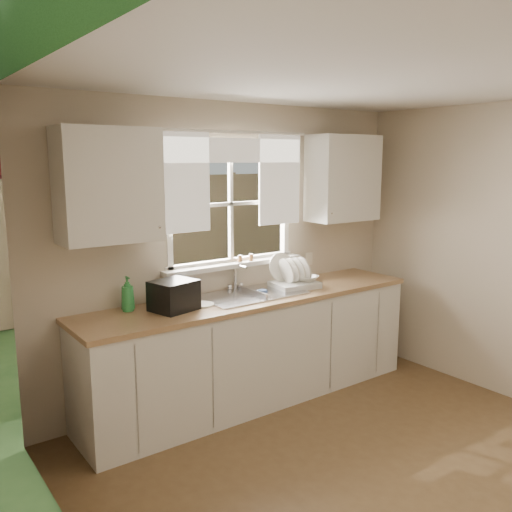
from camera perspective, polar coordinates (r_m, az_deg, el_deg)
ground at (r=3.76m, az=16.34°, el=-22.94°), size 4.00×4.00×0.00m
room_walls at (r=3.23m, az=18.36°, el=-4.60°), size 3.62×4.02×2.50m
ceiling at (r=3.20m, az=18.70°, el=18.09°), size 3.60×4.00×0.02m
window at (r=4.66m, az=-2.55°, el=3.47°), size 1.38×0.16×1.06m
curtains at (r=4.59m, az=-2.24°, el=8.97°), size 1.50×0.03×0.81m
base_cabinets at (r=4.65m, az=-0.22°, el=-9.88°), size 3.00×0.62×0.87m
countertop at (r=4.52m, az=-0.23°, el=-4.45°), size 3.04×0.65×0.04m
upper_cabinet_left at (r=3.95m, az=-15.27°, el=7.20°), size 0.70×0.33×0.80m
upper_cabinet_right at (r=5.23m, az=9.15°, el=8.09°), size 0.70×0.33×0.80m
wall_outlet at (r=5.25m, az=5.60°, el=-0.29°), size 0.08×0.01×0.12m
sill_jars at (r=4.72m, az=-1.10°, el=-0.20°), size 0.16×0.04×0.06m
backyard at (r=10.84m, az=-19.96°, el=17.21°), size 20.00×10.00×6.13m
sink at (r=4.55m, az=-0.46°, el=-5.00°), size 0.88×0.52×0.40m
dish_rack at (r=4.79m, az=3.99°, el=-2.40°), size 0.42×0.34×0.30m
bowl at (r=4.83m, az=5.36°, el=-2.36°), size 0.24×0.24×0.05m
soap_bottle_a at (r=4.15m, az=-13.37°, el=-3.91°), size 0.10×0.10×0.26m
soap_bottle_b at (r=4.27m, az=-7.43°, el=-3.74°), size 0.10×0.10×0.20m
soap_bottle_c at (r=4.21m, az=-10.34°, el=-4.10°), size 0.19×0.19×0.19m
saucer at (r=4.24m, az=-5.66°, el=-5.11°), size 0.18×0.18×0.01m
cup at (r=4.08m, az=-8.88°, el=-5.29°), size 0.11×0.11×0.08m
black_appliance at (r=4.11m, az=-8.65°, el=-4.12°), size 0.37×0.34×0.23m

